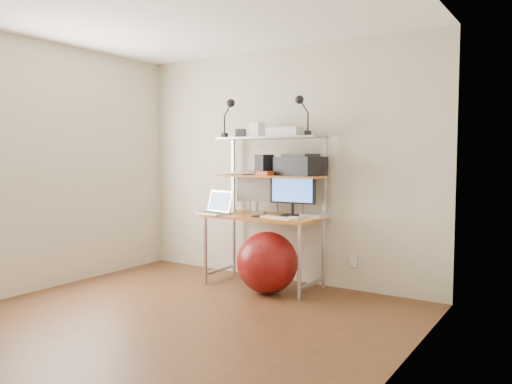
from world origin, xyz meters
The scene contains 20 objects.
room centered at (0.00, 0.00, 1.25)m, with size 3.60×3.60×3.60m.
computer_desk centered at (0.00, 1.50, 0.96)m, with size 1.20×0.60×1.57m.
wall_outlet centered at (0.85, 1.79, 0.30)m, with size 0.08×0.01×0.12m, color silver.
monitor_silver centered at (-0.18, 1.58, 1.00)m, with size 0.42×0.21×0.49m.
monitor_black centered at (0.27, 1.56, 0.99)m, with size 0.50×0.15×0.50m.
laptop centered at (-0.50, 1.30, 0.79)m, with size 0.39×0.34×0.30m.
keyboard centered at (0.25, 1.29, 0.75)m, with size 0.40×0.11×0.01m, color silver.
mouse centered at (0.43, 1.30, 0.75)m, with size 0.10×0.06×0.03m, color silver.
mac_mini centered at (0.54, 1.52, 0.76)m, with size 0.22×0.22×0.04m, color silver.
phone centered at (0.02, 1.31, 0.75)m, with size 0.08×0.14×0.01m, color black.
printer centered at (0.33, 1.62, 1.26)m, with size 0.53×0.42×0.22m.
nas_cube centered at (-0.07, 1.56, 1.26)m, with size 0.15×0.15×0.22m, color black.
red_box centered at (0.00, 1.46, 1.17)m, with size 0.16×0.11×0.04m, color #B7411D.
scanner centered at (0.20, 1.56, 1.60)m, with size 0.36×0.24×0.09m.
box_white centered at (-0.17, 1.57, 1.63)m, with size 0.13×0.11×0.15m, color silver.
box_grey centered at (-0.39, 1.59, 1.60)m, with size 0.09×0.09×0.09m, color #313134.
clip_lamp_left centered at (-0.47, 1.49, 1.85)m, with size 0.16×0.09×0.41m.
clip_lamp_right centered at (0.39, 1.51, 1.84)m, with size 0.16×0.09×0.40m.
exercise_ball centered at (0.18, 1.23, 0.30)m, with size 0.61×0.61×0.61m, color maroon.
paper_stack centered at (-0.39, 1.58, 1.16)m, with size 0.35×0.36×0.02m.
Camera 1 is at (2.72, -2.89, 1.34)m, focal length 35.00 mm.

